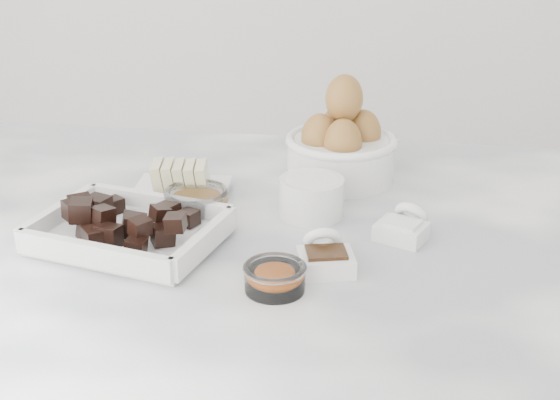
% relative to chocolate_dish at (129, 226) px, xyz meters
% --- Properties ---
extents(marble_slab, '(1.20, 0.80, 0.04)m').
position_rel_chocolate_dish_xyz_m(marble_slab, '(0.15, 0.04, -0.04)').
color(marble_slab, white).
rests_on(marble_slab, cabinet).
extents(chocolate_dish, '(0.25, 0.21, 0.06)m').
position_rel_chocolate_dish_xyz_m(chocolate_dish, '(0.00, 0.00, 0.00)').
color(chocolate_dish, white).
rests_on(chocolate_dish, marble_slab).
extents(butter_plate, '(0.14, 0.14, 0.05)m').
position_rel_chocolate_dish_xyz_m(butter_plate, '(0.02, 0.14, -0.00)').
color(butter_plate, white).
rests_on(butter_plate, marble_slab).
extents(sugar_ramekin, '(0.08, 0.08, 0.05)m').
position_rel_chocolate_dish_xyz_m(sugar_ramekin, '(0.21, 0.12, 0.00)').
color(sugar_ramekin, white).
rests_on(sugar_ramekin, marble_slab).
extents(egg_bowl, '(0.16, 0.16, 0.16)m').
position_rel_chocolate_dish_xyz_m(egg_bowl, '(0.24, 0.25, 0.03)').
color(egg_bowl, white).
rests_on(egg_bowl, marble_slab).
extents(honey_bowl, '(0.09, 0.09, 0.04)m').
position_rel_chocolate_dish_xyz_m(honey_bowl, '(0.06, 0.09, -0.00)').
color(honey_bowl, white).
rests_on(honey_bowl, marble_slab).
extents(zest_bowl, '(0.07, 0.07, 0.03)m').
position_rel_chocolate_dish_xyz_m(zest_bowl, '(0.19, -0.09, -0.01)').
color(zest_bowl, white).
rests_on(zest_bowl, marble_slab).
extents(vanilla_spoon, '(0.07, 0.09, 0.05)m').
position_rel_chocolate_dish_xyz_m(vanilla_spoon, '(0.24, -0.03, -0.01)').
color(vanilla_spoon, white).
rests_on(vanilla_spoon, marble_slab).
extents(salt_spoon, '(0.07, 0.08, 0.04)m').
position_rel_chocolate_dish_xyz_m(salt_spoon, '(0.33, 0.07, -0.01)').
color(salt_spoon, white).
rests_on(salt_spoon, marble_slab).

